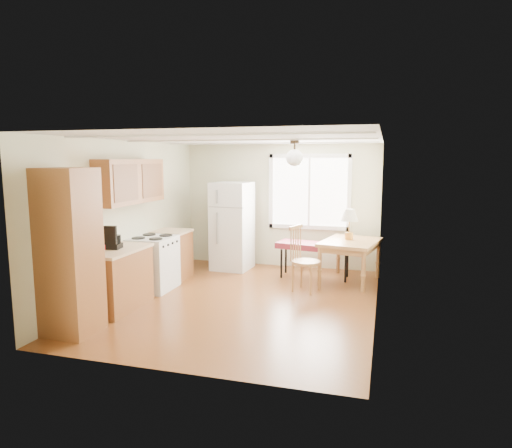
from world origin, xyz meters
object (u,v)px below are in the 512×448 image
at_px(refrigerator, 232,226).
at_px(dining_table, 350,246).
at_px(bench, 315,247).
at_px(chair, 301,253).

xyz_separation_m(refrigerator, dining_table, (2.36, -0.36, -0.22)).
height_order(refrigerator, bench, refrigerator).
height_order(bench, chair, chair).
bearing_deg(chair, refrigerator, 160.37).
relative_size(dining_table, chair, 1.25).
bearing_deg(chair, bench, 99.13).
bearing_deg(refrigerator, chair, -31.48).
bearing_deg(dining_table, bench, -179.21).
height_order(bench, dining_table, dining_table).
height_order(refrigerator, chair, refrigerator).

